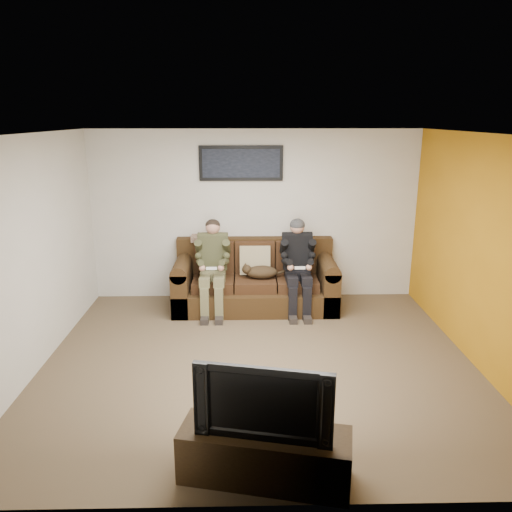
{
  "coord_description": "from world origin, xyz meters",
  "views": [
    {
      "loc": [
        -0.15,
        -5.29,
        2.78
      ],
      "look_at": [
        -0.01,
        1.2,
        0.95
      ],
      "focal_mm": 35.0,
      "sensor_mm": 36.0,
      "label": 1
    }
  ],
  "objects_px": {
    "person_left": "(213,261)",
    "tv_stand": "(265,455)",
    "person_right": "(298,260)",
    "television": "(265,397)",
    "cat": "(260,272)",
    "framed_poster": "(241,163)",
    "sofa": "(255,282)"
  },
  "relations": [
    {
      "from": "television",
      "to": "person_left",
      "type": "bearing_deg",
      "value": 111.85
    },
    {
      "from": "cat",
      "to": "framed_poster",
      "type": "bearing_deg",
      "value": 116.52
    },
    {
      "from": "cat",
      "to": "television",
      "type": "height_order",
      "value": "television"
    },
    {
      "from": "television",
      "to": "cat",
      "type": "bearing_deg",
      "value": 100.9
    },
    {
      "from": "framed_poster",
      "to": "person_left",
      "type": "bearing_deg",
      "value": -125.6
    },
    {
      "from": "cat",
      "to": "tv_stand",
      "type": "bearing_deg",
      "value": -91.2
    },
    {
      "from": "person_left",
      "to": "framed_poster",
      "type": "bearing_deg",
      "value": 54.4
    },
    {
      "from": "person_left",
      "to": "television",
      "type": "height_order",
      "value": "person_left"
    },
    {
      "from": "person_right",
      "to": "television",
      "type": "distance_m",
      "value": 3.64
    },
    {
      "from": "person_left",
      "to": "tv_stand",
      "type": "bearing_deg",
      "value": -80.26
    },
    {
      "from": "person_left",
      "to": "person_right",
      "type": "xyz_separation_m",
      "value": [
        1.23,
        0.0,
        0.0
      ]
    },
    {
      "from": "person_right",
      "to": "cat",
      "type": "xyz_separation_m",
      "value": [
        -0.54,
        0.03,
        -0.18
      ]
    },
    {
      "from": "sofa",
      "to": "person_left",
      "type": "bearing_deg",
      "value": -161.96
    },
    {
      "from": "cat",
      "to": "tv_stand",
      "type": "height_order",
      "value": "cat"
    },
    {
      "from": "person_left",
      "to": "television",
      "type": "relative_size",
      "value": 1.27
    },
    {
      "from": "person_left",
      "to": "tv_stand",
      "type": "distance_m",
      "value": 3.68
    },
    {
      "from": "person_right",
      "to": "framed_poster",
      "type": "distance_m",
      "value": 1.67
    },
    {
      "from": "person_right",
      "to": "tv_stand",
      "type": "height_order",
      "value": "person_right"
    },
    {
      "from": "person_left",
      "to": "tv_stand",
      "type": "xyz_separation_m",
      "value": [
        0.62,
        -3.58,
        -0.55
      ]
    },
    {
      "from": "sofa",
      "to": "person_right",
      "type": "bearing_deg",
      "value": -18.0
    },
    {
      "from": "framed_poster",
      "to": "tv_stand",
      "type": "relative_size",
      "value": 0.94
    },
    {
      "from": "framed_poster",
      "to": "cat",
      "type": "bearing_deg",
      "value": -63.48
    },
    {
      "from": "person_left",
      "to": "person_right",
      "type": "distance_m",
      "value": 1.23
    },
    {
      "from": "person_right",
      "to": "cat",
      "type": "height_order",
      "value": "person_right"
    },
    {
      "from": "framed_poster",
      "to": "television",
      "type": "relative_size",
      "value": 1.19
    },
    {
      "from": "person_right",
      "to": "tv_stand",
      "type": "xyz_separation_m",
      "value": [
        -0.62,
        -3.59,
        -0.55
      ]
    },
    {
      "from": "cat",
      "to": "television",
      "type": "distance_m",
      "value": 3.62
    },
    {
      "from": "sofa",
      "to": "person_right",
      "type": "distance_m",
      "value": 0.76
    },
    {
      "from": "sofa",
      "to": "tv_stand",
      "type": "height_order",
      "value": "sofa"
    },
    {
      "from": "person_left",
      "to": "cat",
      "type": "xyz_separation_m",
      "value": [
        0.69,
        0.03,
        -0.18
      ]
    },
    {
      "from": "sofa",
      "to": "person_left",
      "type": "height_order",
      "value": "person_left"
    },
    {
      "from": "person_left",
      "to": "sofa",
      "type": "bearing_deg",
      "value": 18.04
    }
  ]
}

